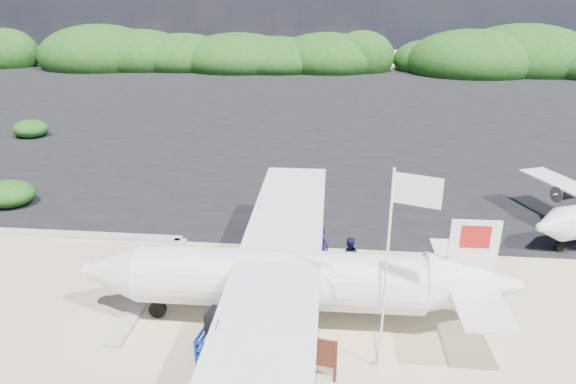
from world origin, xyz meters
name	(u,v)px	position (x,y,z in m)	size (l,w,h in m)	color
ground	(272,318)	(0.00, 0.00, 0.00)	(160.00, 160.00, 0.00)	beige
asphalt_apron	(316,112)	(0.00, 30.00, 0.00)	(90.00, 50.00, 0.04)	#B2B2B2
lagoon	(34,279)	(-9.00, 1.50, 0.00)	(9.00, 7.00, 0.40)	#B2B2B2
vegetation_band	(325,70)	(0.00, 55.00, 0.00)	(124.00, 8.00, 4.40)	#B2B2B2
baggage_cart	(247,367)	(-0.39, -2.38, 0.00)	(2.76, 1.58, 1.38)	#0B33AB
flagpole	(378,367)	(3.30, -2.00, 0.00)	(1.19, 0.50, 5.95)	white
signboard	(309,377)	(1.36, -2.59, 0.00)	(1.63, 0.15, 1.35)	#512317
crew_a	(320,247)	(1.43, 3.34, 0.92)	(0.67, 0.44, 1.84)	#141245
crew_b	(349,257)	(2.50, 2.88, 0.79)	(0.77, 0.60, 1.58)	#141245
crew_c	(370,278)	(3.19, 1.46, 0.81)	(0.95, 0.40, 1.63)	#141245
aircraft_large	(573,150)	(17.51, 20.48, 0.00)	(16.21, 16.21, 4.86)	#B2B2B2
aircraft_small	(218,95)	(-10.15, 36.81, 0.00)	(7.64, 7.64, 2.75)	#B2B2B2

